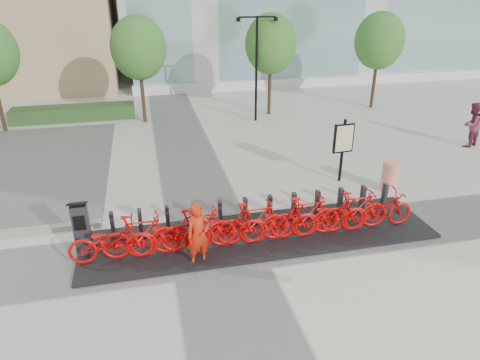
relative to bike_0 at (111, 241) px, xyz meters
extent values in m
plane|color=beige|center=(2.60, 0.05, -0.62)|extent=(120.00, 120.00, 0.00)
cube|color=#22481E|center=(-2.40, 13.25, -0.27)|extent=(6.00, 1.20, 0.70)
cylinder|color=#4D3624|center=(1.10, 12.05, 0.88)|extent=(0.18, 0.18, 3.00)
ellipsoid|color=#346F24|center=(1.10, 12.05, 2.98)|extent=(2.60, 2.60, 2.99)
cylinder|color=#4D3624|center=(7.60, 12.05, 0.88)|extent=(0.18, 0.18, 3.00)
ellipsoid|color=#346F24|center=(7.60, 12.05, 2.98)|extent=(2.60, 2.60, 2.99)
cylinder|color=#4D3624|center=(13.60, 12.05, 0.88)|extent=(0.18, 0.18, 3.00)
ellipsoid|color=#346F24|center=(13.60, 12.05, 2.98)|extent=(2.60, 2.60, 2.99)
cylinder|color=black|center=(6.60, 11.05, 1.88)|extent=(0.12, 0.12, 5.00)
cube|color=black|center=(6.15, 11.05, 4.33)|extent=(0.90, 0.08, 0.08)
cube|color=black|center=(7.05, 11.05, 4.33)|extent=(0.90, 0.08, 0.08)
cylinder|color=black|center=(5.70, 11.05, 4.23)|extent=(0.20, 0.20, 0.18)
cylinder|color=black|center=(7.50, 11.05, 4.23)|extent=(0.20, 0.20, 0.18)
cube|color=black|center=(3.90, 0.35, -0.58)|extent=(9.60, 2.40, 0.08)
imported|color=#CB0605|center=(0.00, 0.00, 0.00)|extent=(2.04, 0.71, 1.07)
imported|color=#CB0605|center=(0.72, 0.00, 0.06)|extent=(1.98, 0.56, 1.19)
imported|color=#CB0605|center=(1.44, 0.00, 0.00)|extent=(2.04, 0.71, 1.07)
imported|color=#CB0605|center=(2.16, 0.00, 0.06)|extent=(1.98, 0.56, 1.19)
imported|color=#CB0605|center=(2.88, 0.00, 0.00)|extent=(2.04, 0.71, 1.07)
imported|color=#CB0605|center=(3.60, 0.00, 0.06)|extent=(1.98, 0.56, 1.19)
imported|color=#CB0605|center=(4.32, 0.00, 0.00)|extent=(2.04, 0.71, 1.07)
imported|color=#CB0605|center=(5.04, 0.00, 0.06)|extent=(1.98, 0.56, 1.19)
imported|color=#CB0605|center=(5.76, 0.00, 0.00)|extent=(2.04, 0.71, 1.07)
imported|color=#CB0605|center=(6.48, 0.00, 0.06)|extent=(1.98, 0.56, 1.19)
imported|color=#CB0605|center=(7.20, 0.00, 0.00)|extent=(2.04, 0.71, 1.07)
cube|color=#232429|center=(-0.70, 0.50, 0.15)|extent=(0.39, 0.34, 1.37)
cube|color=black|center=(-0.70, 0.50, 0.87)|extent=(0.47, 0.39, 0.17)
cube|color=black|center=(-0.70, 0.32, 0.42)|extent=(0.27, 0.03, 0.38)
imported|color=red|center=(2.10, -0.53, 0.21)|extent=(0.69, 0.55, 1.65)
imported|color=maroon|center=(14.47, 5.35, 0.33)|extent=(1.13, 1.02, 1.90)
cylinder|color=#FF3E0B|center=(8.88, 2.21, -0.11)|extent=(0.62, 0.62, 1.01)
cylinder|color=black|center=(7.60, 3.27, 0.51)|extent=(0.10, 0.10, 2.25)
cube|color=black|center=(7.60, 3.27, 0.97)|extent=(0.74, 0.18, 1.02)
cube|color=beige|center=(7.60, 3.21, 0.97)|extent=(0.63, 0.08, 0.90)
camera|label=1|loc=(1.10, -9.34, 5.72)|focal=32.00mm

